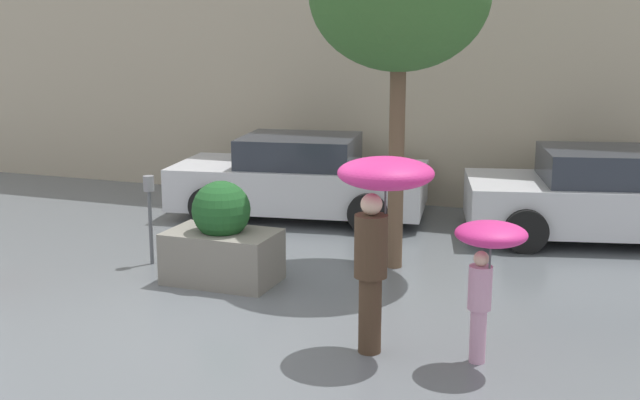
# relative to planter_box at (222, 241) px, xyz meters

# --- Properties ---
(ground_plane) EXTENTS (40.00, 40.00, 0.00)m
(ground_plane) POSITION_rel_planter_box_xyz_m (0.53, -1.30, -0.51)
(ground_plane) COLOR slate
(building_facade) EXTENTS (18.00, 0.30, 6.00)m
(building_facade) POSITION_rel_planter_box_xyz_m (0.53, 5.20, 2.49)
(building_facade) COLOR #B7A88E
(building_facade) RESTS_ON ground
(planter_box) EXTENTS (1.33, 0.83, 1.25)m
(planter_box) POSITION_rel_planter_box_xyz_m (0.00, 0.00, 0.00)
(planter_box) COLOR gray
(planter_box) RESTS_ON ground
(person_adult) EXTENTS (0.90, 0.90, 1.88)m
(person_adult) POSITION_rel_planter_box_xyz_m (2.39, -1.38, 0.95)
(person_adult) COLOR #473323
(person_adult) RESTS_ON ground
(person_child) EXTENTS (0.65, 0.65, 1.36)m
(person_child) POSITION_rel_planter_box_xyz_m (3.39, -1.36, 0.55)
(person_child) COLOR #D199B7
(person_child) RESTS_ON ground
(parked_car_near) EXTENTS (4.30, 2.54, 1.32)m
(parked_car_near) POSITION_rel_planter_box_xyz_m (-0.42, 3.58, 0.10)
(parked_car_near) COLOR silver
(parked_car_near) RESTS_ON ground
(parked_car_far) EXTENTS (4.22, 2.73, 1.32)m
(parked_car_far) POSITION_rel_planter_box_xyz_m (4.27, 3.80, 0.10)
(parked_car_far) COLOR silver
(parked_car_far) RESTS_ON ground
(parking_meter) EXTENTS (0.14, 0.14, 1.18)m
(parking_meter) POSITION_rel_planter_box_xyz_m (-1.22, 0.34, 0.34)
(parking_meter) COLOR #595B60
(parking_meter) RESTS_ON ground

